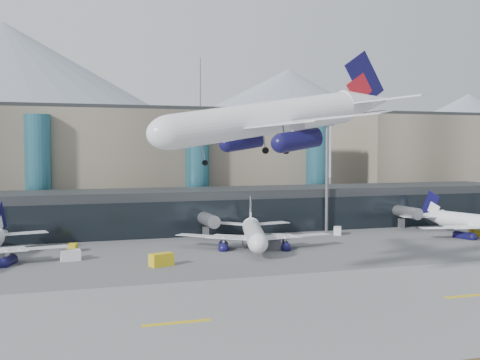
% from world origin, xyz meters
% --- Properties ---
extents(ground, '(900.00, 900.00, 0.00)m').
position_xyz_m(ground, '(0.00, 0.00, 0.00)').
color(ground, '#515154').
rests_on(ground, ground).
extents(runway_strip, '(400.00, 40.00, 0.04)m').
position_xyz_m(runway_strip, '(0.00, -15.00, 0.02)').
color(runway_strip, slate).
rests_on(runway_strip, ground).
extents(runway_markings, '(128.00, 1.00, 0.02)m').
position_xyz_m(runway_markings, '(-0.00, -15.00, 0.05)').
color(runway_markings, gold).
rests_on(runway_markings, ground).
extents(concourse, '(170.00, 27.00, 10.00)m').
position_xyz_m(concourse, '(-0.02, 57.73, 4.97)').
color(concourse, black).
rests_on(concourse, ground).
extents(terminal_main, '(130.00, 30.00, 31.00)m').
position_xyz_m(terminal_main, '(-25.00, 90.00, 15.44)').
color(terminal_main, gray).
rests_on(terminal_main, ground).
extents(terminal_east, '(70.00, 30.00, 31.00)m').
position_xyz_m(terminal_east, '(95.00, 90.00, 15.44)').
color(terminal_east, gray).
rests_on(terminal_east, ground).
extents(teal_towers, '(116.40, 19.40, 46.00)m').
position_xyz_m(teal_towers, '(-14.99, 74.01, 14.01)').
color(teal_towers, '#286071').
rests_on(teal_towers, ground).
extents(mountain_ridge, '(910.00, 400.00, 110.00)m').
position_xyz_m(mountain_ridge, '(15.97, 380.00, 45.74)').
color(mountain_ridge, gray).
rests_on(mountain_ridge, ground).
extents(lightmast_mid, '(3.00, 1.20, 25.60)m').
position_xyz_m(lightmast_mid, '(30.00, 48.00, 14.42)').
color(lightmast_mid, slate).
rests_on(lightmast_mid, ground).
extents(hero_jet, '(38.45, 38.11, 12.43)m').
position_xyz_m(hero_jet, '(-2.79, -6.02, 25.09)').
color(hero_jet, white).
rests_on(hero_jet, ground).
extents(jet_parked_mid, '(31.11, 32.48, 10.43)m').
position_xyz_m(jet_parked_mid, '(5.92, 32.26, 3.94)').
color(jet_parked_mid, white).
rests_on(jet_parked_mid, ground).
extents(jet_parked_right, '(31.97, 32.95, 10.59)m').
position_xyz_m(jet_parked_right, '(58.53, 32.30, 4.00)').
color(jet_parked_right, white).
rests_on(jet_parked_right, ground).
extents(veh_a, '(3.55, 2.24, 1.89)m').
position_xyz_m(veh_a, '(-29.65, 28.04, 0.95)').
color(veh_a, silver).
rests_on(veh_a, ground).
extents(veh_b, '(2.13, 2.84, 1.46)m').
position_xyz_m(veh_b, '(-28.83, 37.84, 0.73)').
color(veh_b, gold).
rests_on(veh_b, ground).
extents(veh_c, '(4.60, 3.97, 2.26)m').
position_xyz_m(veh_c, '(8.34, 27.90, 1.13)').
color(veh_c, '#4E4E53').
rests_on(veh_c, ground).
extents(veh_d, '(2.95, 3.55, 1.79)m').
position_xyz_m(veh_d, '(29.83, 42.03, 0.89)').
color(veh_d, silver).
rests_on(veh_d, ground).
extents(veh_e, '(3.10, 1.93, 1.68)m').
position_xyz_m(veh_e, '(58.44, 30.05, 0.84)').
color(veh_e, gold).
rests_on(veh_e, ground).
extents(veh_g, '(2.62, 2.49, 1.34)m').
position_xyz_m(veh_g, '(13.73, 38.80, 0.67)').
color(veh_g, silver).
rests_on(veh_g, ground).
extents(veh_h, '(4.33, 3.20, 2.14)m').
position_xyz_m(veh_h, '(-15.40, 18.26, 1.07)').
color(veh_h, gold).
rests_on(veh_h, ground).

